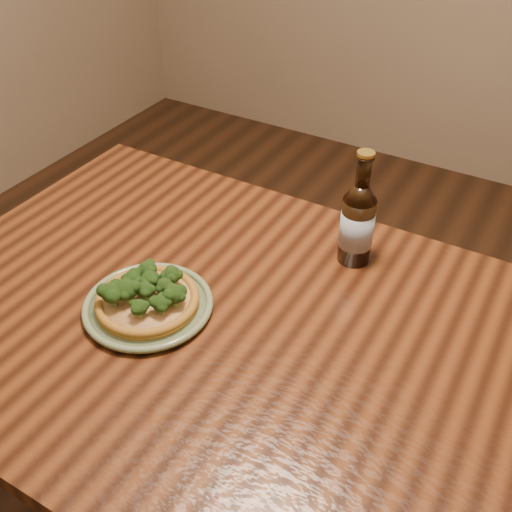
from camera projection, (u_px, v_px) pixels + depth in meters
The scene contains 4 objects.
table at pixel (295, 382), 1.14m from camera, with size 1.60×0.90×0.75m.
plate at pixel (148, 306), 1.16m from camera, with size 0.25×0.25×0.02m.
pizza at pixel (147, 297), 1.15m from camera, with size 0.20×0.20×0.07m.
beer_bottle at pixel (357, 222), 1.23m from camera, with size 0.07×0.07×0.26m.
Camera 1 is at (0.31, -0.59, 1.55)m, focal length 42.00 mm.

